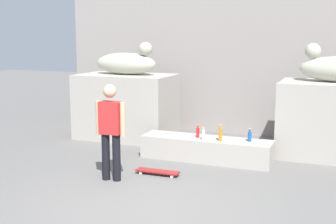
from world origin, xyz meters
name	(u,v)px	position (x,y,z in m)	size (l,w,h in m)	color
ground_plane	(149,210)	(0.00, 0.00, 0.00)	(40.00, 40.00, 0.00)	#605E5B
facade_wall	(241,28)	(0.00, 5.68, 2.65)	(9.38, 0.60, 5.29)	gray
pedestal_left	(126,106)	(-2.40, 3.98, 0.77)	(2.28, 1.38, 1.55)	#A39E93
statue_reclining_left	(127,63)	(-2.36, 3.98, 1.83)	(1.64, 0.68, 0.78)	#AFAF99
ledge_block	(206,149)	(0.00, 2.78, 0.23)	(2.62, 0.65, 0.46)	#A39E93
skater	(111,128)	(-1.16, 0.99, 0.92)	(0.54, 0.23, 1.67)	black
skateboard	(158,171)	(-0.53, 1.54, 0.06)	(0.80, 0.22, 0.08)	maroon
bottle_blue	(250,136)	(0.86, 2.83, 0.56)	(0.07, 0.07, 0.25)	#194C99
bottle_clear	(203,135)	(-0.01, 2.61, 0.56)	(0.06, 0.06, 0.26)	silver
bottle_red	(198,132)	(-0.17, 2.77, 0.56)	(0.06, 0.06, 0.27)	red
bottle_orange	(220,134)	(0.32, 2.65, 0.59)	(0.07, 0.07, 0.32)	orange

